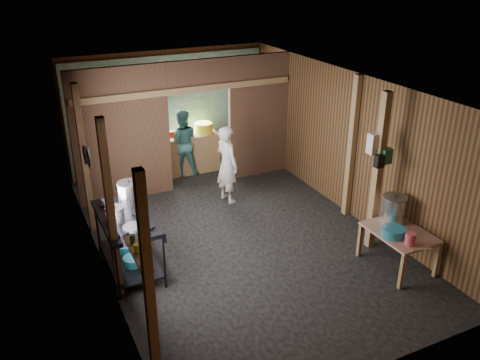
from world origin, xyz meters
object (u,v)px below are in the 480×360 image
yellow_tub (204,128)px  stock_pot (394,210)px  stove_pot_large (129,193)px  prep_table (397,249)px  gas_range (129,242)px  cook (227,164)px  pink_bucket (410,239)px

yellow_tub → stock_pot: bearing=-74.0°
stove_pot_large → yellow_tub: size_ratio=0.90×
prep_table → yellow_tub: size_ratio=2.58×
stock_pot → yellow_tub: yellow_tub is taller
yellow_tub → gas_range: bearing=-128.0°
gas_range → cook: bearing=33.2°
prep_table → yellow_tub: bearing=103.9°
pink_bucket → yellow_tub: size_ratio=0.45×
gas_range → stove_pot_large: stove_pot_large is taller
gas_range → yellow_tub: 4.09m
yellow_tub → cook: cook is taller
stock_pot → pink_bucket: stock_pot is taller
gas_range → prep_table: size_ratio=1.49×
cook → pink_bucket: bearing=-172.5°
stock_pot → yellow_tub: 4.79m
stove_pot_large → stock_pot: (3.65, -1.82, -0.25)m
prep_table → cook: size_ratio=0.68×
cook → gas_range: bearing=110.9°
prep_table → stock_pot: stock_pot is taller
gas_range → stove_pot_large: (0.17, 0.42, 0.61)m
stove_pot_large → pink_bucket: 4.22m
stove_pot_large → cook: (2.13, 1.08, -0.30)m
stove_pot_large → stock_pot: stove_pot_large is taller
stock_pot → cook: cook is taller
yellow_tub → pink_bucket: bearing=-78.4°
prep_table → stock_pot: size_ratio=2.30×
yellow_tub → cook: bearing=-96.8°
stock_pot → yellow_tub: bearing=106.0°
stock_pot → pink_bucket: 0.70m
gas_range → prep_table: gas_range is taller
gas_range → yellow_tub: size_ratio=3.85×
yellow_tub → stove_pot_large: bearing=-129.9°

